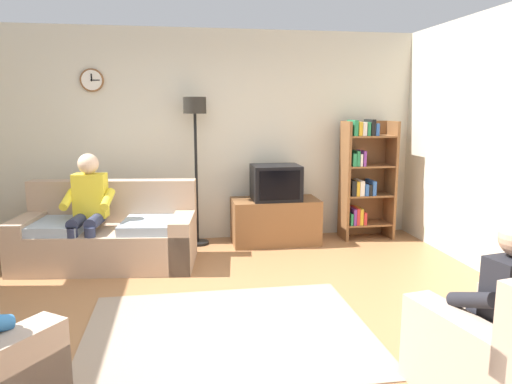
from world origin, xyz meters
The scene contains 11 objects.
ground_plane centered at (0.00, 0.00, 0.00)m, with size 12.00×12.00×0.00m, color #9E6B42.
back_wall_assembly centered at (0.00, 2.66, 1.35)m, with size 6.20×0.17×2.70m.
couch centered at (-1.12, 1.72, 0.31)m, with size 1.99×1.11×0.90m.
tv_stand centered at (0.88, 2.25, 0.29)m, with size 1.10×0.56×0.57m.
tv centered at (0.88, 2.23, 0.79)m, with size 0.60×0.49×0.44m.
bookshelf centered at (2.08, 2.32, 0.82)m, with size 0.68×0.36×1.57m.
floor_lamp centered at (-0.11, 2.35, 1.45)m, with size 0.28×0.28×1.85m.
armchair_near_bookshelf centered at (1.54, -1.29, 0.29)m, with size 0.95×1.01×0.90m.
area_rug centered at (0.02, -0.14, 0.01)m, with size 2.20×1.70×0.01m, color gray.
person_on_couch centered at (-1.29, 1.61, 0.70)m, with size 0.55×0.57×1.24m.
person_in_right_armchair centered at (1.52, -1.21, 0.60)m, with size 0.56×0.58×1.12m.
Camera 1 is at (-0.31, -3.56, 1.72)m, focal length 33.24 mm.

